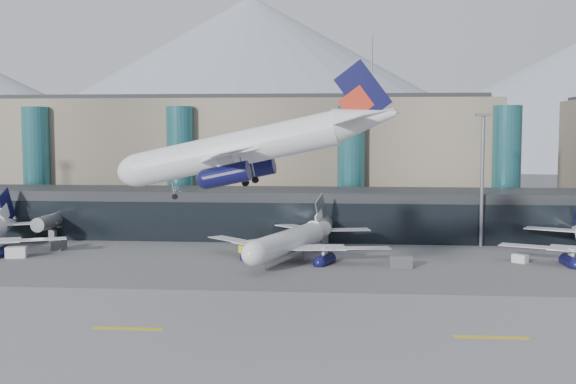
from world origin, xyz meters
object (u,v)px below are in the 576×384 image
object	(u,v)px
hero_jet	(262,136)
veh_c	(400,262)
veh_b	(244,248)
veh_f	(59,244)
veh_a	(16,252)
lightmast_mid	(482,172)
jet_parked_mid	(295,233)
veh_g	(520,258)

from	to	relation	value
hero_jet	veh_c	distance (m)	39.22
veh_b	veh_c	xyz separation A→B (m)	(27.64, -13.29, 0.35)
veh_c	veh_b	bearing A→B (deg)	150.70
hero_jet	veh_f	bearing A→B (deg)	143.25
veh_a	veh_c	size ratio (longest dim) A/B	0.93
lightmast_mid	veh_a	xyz separation A→B (m)	(-83.66, -19.79, -13.46)
lightmast_mid	veh_c	size ratio (longest dim) A/B	6.96
lightmast_mid	veh_b	size ratio (longest dim) A/B	10.93
jet_parked_mid	veh_g	xyz separation A→B (m)	(38.22, -1.52, -3.70)
veh_a	veh_b	size ratio (longest dim) A/B	1.46
veh_a	veh_g	bearing A→B (deg)	-12.35
lightmast_mid	veh_a	size ratio (longest dim) A/B	7.48
jet_parked_mid	veh_g	world-z (taller)	jet_parked_mid
hero_jet	veh_f	distance (m)	62.58
jet_parked_mid	veh_f	distance (m)	45.30
veh_b	veh_f	distance (m)	35.00
hero_jet	jet_parked_mid	bearing A→B (deg)	93.57
hero_jet	veh_c	bearing A→B (deg)	60.89
lightmast_mid	jet_parked_mid	size ratio (longest dim) A/B	0.70
veh_a	veh_c	distance (m)	66.78
veh_a	veh_c	bearing A→B (deg)	-17.33
veh_a	veh_f	xyz separation A→B (m)	(4.04, 9.05, 0.04)
hero_jet	jet_parked_mid	size ratio (longest dim) A/B	1.04
veh_c	veh_f	xyz separation A→B (m)	(-62.63, 12.80, -0.02)
jet_parked_mid	veh_a	distance (m)	49.25
lightmast_mid	jet_parked_mid	bearing A→B (deg)	-155.80
veh_a	veh_g	distance (m)	87.21
veh_f	veh_g	xyz separation A→B (m)	(83.12, -6.37, -0.28)
veh_b	veh_f	world-z (taller)	veh_f
hero_jet	veh_g	size ratio (longest dim) A/B	15.44
hero_jet	veh_a	xyz separation A→B (m)	(-47.44, 31.10, -20.55)
veh_b	veh_c	world-z (taller)	veh_c
veh_b	veh_c	distance (m)	30.67
veh_a	jet_parked_mid	bearing A→B (deg)	-9.22
veh_f	veh_g	bearing A→B (deg)	-98.29
jet_parked_mid	veh_b	distance (m)	11.87
lightmast_mid	veh_b	distance (m)	47.81
veh_b	veh_f	xyz separation A→B (m)	(-34.99, -0.49, 0.32)
veh_a	lightmast_mid	bearing A→B (deg)	-0.80
veh_g	jet_parked_mid	bearing A→B (deg)	-139.37
veh_a	veh_g	world-z (taller)	veh_a
veh_b	jet_parked_mid	bearing A→B (deg)	-109.26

